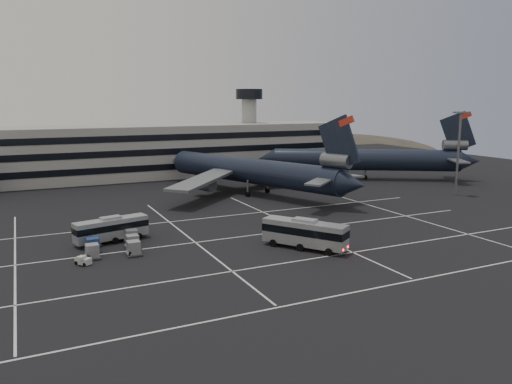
{
  "coord_description": "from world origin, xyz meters",
  "views": [
    {
      "loc": [
        -28.41,
        -63.8,
        20.55
      ],
      "look_at": [
        8.1,
        12.8,
        5.0
      ],
      "focal_mm": 35.0,
      "sensor_mm": 36.0,
      "label": 1
    }
  ],
  "objects_px": {
    "bus_near": "(305,232)",
    "tug_a": "(95,236)",
    "uld_cluster": "(113,240)",
    "trijet_main": "(253,171)",
    "bus_far": "(111,228)"
  },
  "relations": [
    {
      "from": "tug_a",
      "to": "uld_cluster",
      "type": "height_order",
      "value": "uld_cluster"
    },
    {
      "from": "bus_near",
      "to": "tug_a",
      "type": "bearing_deg",
      "value": 112.48
    },
    {
      "from": "trijet_main",
      "to": "uld_cluster",
      "type": "bearing_deg",
      "value": -162.41
    },
    {
      "from": "bus_near",
      "to": "tug_a",
      "type": "relative_size",
      "value": 5.06
    },
    {
      "from": "bus_far",
      "to": "uld_cluster",
      "type": "height_order",
      "value": "bus_far"
    },
    {
      "from": "tug_a",
      "to": "uld_cluster",
      "type": "bearing_deg",
      "value": -80.44
    },
    {
      "from": "trijet_main",
      "to": "tug_a",
      "type": "relative_size",
      "value": 23.84
    },
    {
      "from": "bus_near",
      "to": "uld_cluster",
      "type": "relative_size",
      "value": 0.91
    },
    {
      "from": "trijet_main",
      "to": "bus_near",
      "type": "bearing_deg",
      "value": -126.56
    },
    {
      "from": "bus_near",
      "to": "uld_cluster",
      "type": "bearing_deg",
      "value": 119.12
    },
    {
      "from": "tug_a",
      "to": "uld_cluster",
      "type": "relative_size",
      "value": 0.18
    },
    {
      "from": "trijet_main",
      "to": "bus_far",
      "type": "height_order",
      "value": "trijet_main"
    },
    {
      "from": "trijet_main",
      "to": "bus_near",
      "type": "relative_size",
      "value": 4.71
    },
    {
      "from": "trijet_main",
      "to": "tug_a",
      "type": "distance_m",
      "value": 44.3
    },
    {
      "from": "bus_far",
      "to": "tug_a",
      "type": "relative_size",
      "value": 4.78
    }
  ]
}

